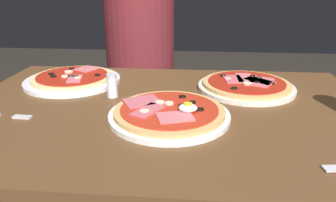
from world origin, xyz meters
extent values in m
cube|color=brown|center=(0.00, 0.00, 0.70)|extent=(1.11, 0.74, 0.04)
cylinder|color=#3C2715|center=(-0.49, 0.31, 0.34)|extent=(0.07, 0.07, 0.68)
cylinder|color=#3C2715|center=(0.49, 0.31, 0.34)|extent=(0.07, 0.07, 0.68)
cylinder|color=white|center=(0.02, -0.07, 0.73)|extent=(0.29, 0.29, 0.01)
cylinder|color=tan|center=(0.02, -0.07, 0.74)|extent=(0.27, 0.27, 0.01)
cylinder|color=#B72D19|center=(0.02, -0.07, 0.75)|extent=(0.24, 0.24, 0.00)
torus|color=black|center=(0.04, -0.05, 0.75)|extent=(0.02, 0.02, 0.00)
torus|color=black|center=(0.04, 0.01, 0.75)|extent=(0.02, 0.02, 0.00)
torus|color=black|center=(0.07, -0.03, 0.75)|extent=(0.02, 0.02, 0.00)
torus|color=black|center=(0.07, -0.08, 0.75)|extent=(0.02, 0.02, 0.00)
torus|color=black|center=(0.09, -0.07, 0.75)|extent=(0.02, 0.02, 0.00)
cube|color=#C65B66|center=(-0.03, -0.09, 0.75)|extent=(0.08, 0.10, 0.00)
cube|color=#C65B66|center=(-0.06, -0.03, 0.75)|extent=(0.11, 0.10, 0.00)
cube|color=#D16B70|center=(0.03, -0.12, 0.75)|extent=(0.09, 0.08, 0.00)
cylinder|color=beige|center=(-0.01, -0.04, 0.75)|extent=(0.02, 0.02, 0.00)
cylinder|color=beige|center=(-0.04, -0.10, 0.75)|extent=(0.02, 0.02, 0.00)
cylinder|color=beige|center=(0.01, -0.04, 0.75)|extent=(0.02, 0.02, 0.00)
ellipsoid|color=white|center=(0.06, -0.09, 0.76)|extent=(0.04, 0.03, 0.02)
cylinder|color=yellow|center=(0.06, -0.09, 0.77)|extent=(0.02, 0.02, 0.00)
cylinder|color=white|center=(-0.32, 0.18, 0.73)|extent=(0.30, 0.30, 0.01)
cylinder|color=#E5C17F|center=(-0.32, 0.18, 0.74)|extent=(0.25, 0.25, 0.01)
cylinder|color=#A82314|center=(-0.32, 0.18, 0.75)|extent=(0.22, 0.22, 0.00)
torus|color=black|center=(-0.35, 0.25, 0.75)|extent=(0.02, 0.02, 0.00)
torus|color=black|center=(-0.32, 0.16, 0.75)|extent=(0.02, 0.02, 0.00)
torus|color=black|center=(-0.30, 0.16, 0.75)|extent=(0.02, 0.02, 0.00)
torus|color=black|center=(-0.37, 0.16, 0.75)|extent=(0.02, 0.02, 0.00)
torus|color=black|center=(-0.39, 0.18, 0.75)|extent=(0.02, 0.02, 0.00)
torus|color=black|center=(-0.24, 0.18, 0.75)|extent=(0.02, 0.02, 0.00)
cube|color=#D16B70|center=(-0.30, 0.25, 0.75)|extent=(0.08, 0.09, 0.00)
cube|color=#D16B70|center=(-0.29, 0.14, 0.75)|extent=(0.06, 0.08, 0.00)
cylinder|color=beige|center=(-0.29, 0.15, 0.75)|extent=(0.02, 0.02, 0.00)
cylinder|color=beige|center=(-0.34, 0.21, 0.75)|extent=(0.03, 0.03, 0.00)
cylinder|color=beige|center=(-0.33, 0.16, 0.75)|extent=(0.02, 0.02, 0.00)
cylinder|color=silver|center=(0.23, 0.16, 0.73)|extent=(0.29, 0.29, 0.01)
cylinder|color=tan|center=(0.23, 0.16, 0.74)|extent=(0.26, 0.26, 0.01)
cylinder|color=#A82314|center=(0.23, 0.16, 0.75)|extent=(0.23, 0.23, 0.00)
torus|color=black|center=(0.25, 0.21, 0.75)|extent=(0.02, 0.02, 0.00)
torus|color=black|center=(0.18, 0.09, 0.75)|extent=(0.02, 0.02, 0.00)
torus|color=black|center=(0.30, 0.15, 0.75)|extent=(0.02, 0.02, 0.00)
torus|color=black|center=(0.27, 0.20, 0.75)|extent=(0.02, 0.02, 0.00)
torus|color=black|center=(0.16, 0.21, 0.75)|extent=(0.02, 0.02, 0.00)
torus|color=black|center=(0.26, 0.15, 0.75)|extent=(0.02, 0.02, 0.00)
cube|color=#D16B70|center=(0.23, 0.19, 0.75)|extent=(0.05, 0.10, 0.00)
cube|color=#C65B66|center=(0.19, 0.18, 0.75)|extent=(0.06, 0.08, 0.00)
cube|color=#D16B70|center=(0.27, 0.17, 0.75)|extent=(0.10, 0.09, 0.00)
cube|color=#D16B70|center=(0.27, 0.16, 0.75)|extent=(0.10, 0.11, 0.00)
cylinder|color=beige|center=(0.23, 0.14, 0.75)|extent=(0.03, 0.03, 0.00)
cylinder|color=beige|center=(0.18, 0.18, 0.75)|extent=(0.02, 0.02, 0.00)
cube|color=silver|center=(-0.34, -0.11, 0.72)|extent=(0.05, 0.01, 0.00)
cube|color=silver|center=(-0.34, -0.10, 0.72)|extent=(0.05, 0.01, 0.00)
cube|color=silver|center=(-0.34, -0.10, 0.72)|extent=(0.05, 0.01, 0.00)
cube|color=silver|center=(-0.34, -0.09, 0.72)|extent=(0.05, 0.01, 0.00)
cylinder|color=white|center=(-0.16, 0.06, 0.75)|extent=(0.03, 0.03, 0.05)
cylinder|color=silver|center=(-0.16, 0.06, 0.78)|extent=(0.03, 0.03, 0.01)
cylinder|color=black|center=(-0.19, 0.70, 0.23)|extent=(0.29, 0.29, 0.46)
cylinder|color=maroon|center=(-0.19, 0.70, 0.72)|extent=(0.32, 0.32, 0.52)
camera|label=1|loc=(0.07, -0.76, 1.04)|focal=33.87mm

